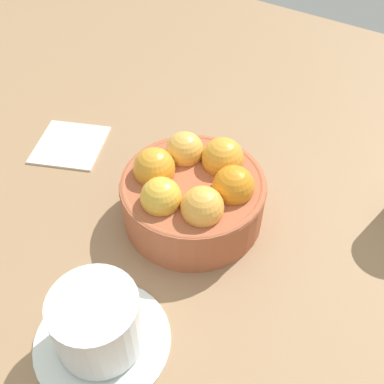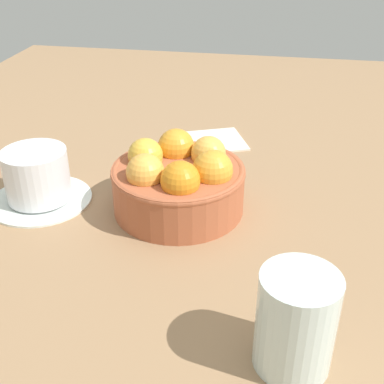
# 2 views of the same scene
# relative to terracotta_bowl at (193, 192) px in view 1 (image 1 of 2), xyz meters

# --- Properties ---
(ground_plane) EXTENTS (1.56, 1.15, 0.04)m
(ground_plane) POSITION_rel_terracotta_bowl_xyz_m (0.00, 0.00, -0.06)
(ground_plane) COLOR #997551
(terracotta_bowl) EXTENTS (0.17, 0.17, 0.09)m
(terracotta_bowl) POSITION_rel_terracotta_bowl_xyz_m (0.00, 0.00, 0.00)
(terracotta_bowl) COLOR #AD5938
(terracotta_bowl) RESTS_ON ground_plane
(coffee_cup) EXTENTS (0.13, 0.13, 0.07)m
(coffee_cup) POSITION_rel_terracotta_bowl_xyz_m (-0.01, 0.19, -0.01)
(coffee_cup) COLOR white
(coffee_cup) RESTS_ON ground_plane
(folded_napkin) EXTENTS (0.12, 0.12, 0.01)m
(folded_napkin) POSITION_rel_terracotta_bowl_xyz_m (0.22, -0.02, -0.04)
(folded_napkin) COLOR white
(folded_napkin) RESTS_ON ground_plane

